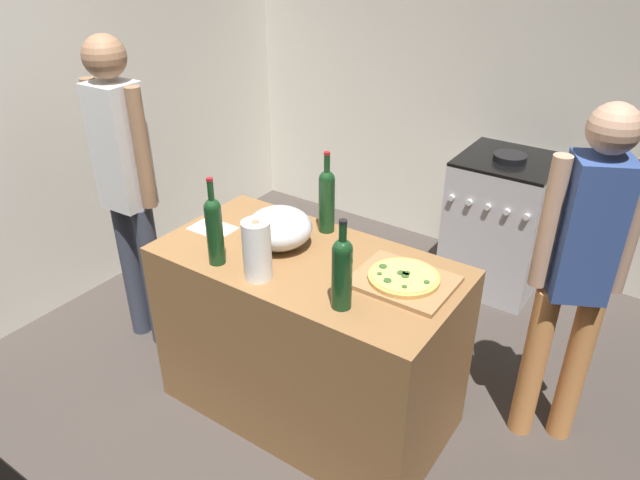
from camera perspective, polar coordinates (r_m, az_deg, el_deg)
name	(u,v)px	position (r m, az deg, el deg)	size (l,w,h in m)	color
ground_plane	(350,336)	(3.58, 2.97, -9.30)	(4.00, 3.39, 0.02)	#3F3833
kitchen_wall_rear	(469,69)	(4.22, 14.25, 15.78)	(4.00, 0.10, 2.60)	silver
kitchen_wall_left	(123,77)	(4.10, -18.57, 14.80)	(0.10, 3.39, 2.60)	silver
counter	(308,338)	(2.84, -1.16, -9.50)	(1.37, 0.71, 0.88)	olive
cutting_board	(403,281)	(2.44, 8.11, -4.00)	(0.40, 0.32, 0.02)	#9E7247
pizza	(404,277)	(2.43, 8.13, -3.59)	(0.30, 0.30, 0.03)	tan
mixing_bowl	(279,228)	(2.65, -4.00, 1.17)	(0.30, 0.30, 0.18)	#B2B2B7
paper_towel_roll	(257,250)	(2.41, -6.14, -0.99)	(0.12, 0.12, 0.26)	white
wine_bottle_amber	(327,198)	(2.74, 0.66, 4.10)	(0.08, 0.08, 0.40)	#143819
wine_bottle_clear	(342,270)	(2.20, 2.15, -2.95)	(0.08, 0.08, 0.38)	#143819
wine_bottle_dark	(214,228)	(2.52, -10.24, 1.16)	(0.07, 0.07, 0.40)	#143819
recipe_sheet	(213,228)	(2.88, -10.39, 1.13)	(0.21, 0.15, 0.00)	white
stove	(499,223)	(4.00, 17.01, 1.61)	(0.58, 0.60, 0.94)	#B7B7BC
person_in_stripes	(126,179)	(3.22, -18.37, 5.66)	(0.39, 0.21, 1.73)	#383D4C
person_in_red	(579,267)	(2.65, 23.87, -2.41)	(0.35, 0.28, 1.63)	#D88C4C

